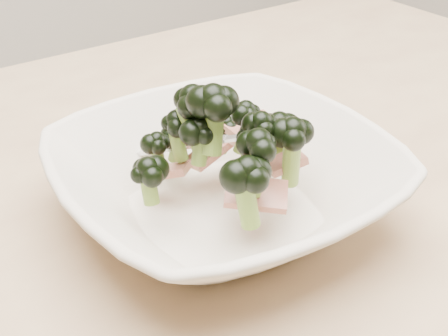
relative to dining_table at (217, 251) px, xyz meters
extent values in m
cube|color=tan|center=(0.00, 0.00, 0.08)|extent=(1.20, 0.80, 0.04)
cylinder|color=tan|center=(0.55, 0.35, -0.30)|extent=(0.06, 0.06, 0.71)
imported|color=beige|center=(-0.03, -0.06, 0.13)|extent=(0.30, 0.30, 0.07)
cylinder|color=olive|center=(-0.05, -0.05, 0.17)|extent=(0.02, 0.02, 0.03)
ellipsoid|color=black|center=(-0.05, -0.05, 0.19)|extent=(0.03, 0.03, 0.03)
cylinder|color=olive|center=(-0.03, -0.11, 0.17)|extent=(0.02, 0.02, 0.04)
ellipsoid|color=black|center=(-0.03, -0.11, 0.19)|extent=(0.04, 0.04, 0.03)
cylinder|color=olive|center=(-0.01, -0.08, 0.17)|extent=(0.02, 0.01, 0.04)
ellipsoid|color=black|center=(-0.01, -0.08, 0.20)|extent=(0.03, 0.03, 0.03)
cylinder|color=olive|center=(-0.01, -0.07, 0.17)|extent=(0.01, 0.01, 0.02)
ellipsoid|color=black|center=(-0.01, -0.07, 0.18)|extent=(0.03, 0.03, 0.02)
cylinder|color=olive|center=(0.03, -0.06, 0.15)|extent=(0.02, 0.02, 0.04)
ellipsoid|color=black|center=(0.03, -0.06, 0.17)|extent=(0.04, 0.04, 0.03)
cylinder|color=olive|center=(-0.06, -0.02, 0.16)|extent=(0.02, 0.02, 0.04)
ellipsoid|color=black|center=(-0.06, -0.02, 0.18)|extent=(0.03, 0.03, 0.03)
cylinder|color=olive|center=(-0.06, 0.00, 0.14)|extent=(0.01, 0.01, 0.03)
ellipsoid|color=black|center=(-0.06, 0.00, 0.16)|extent=(0.03, 0.03, 0.02)
cylinder|color=olive|center=(-0.10, -0.05, 0.15)|extent=(0.01, 0.02, 0.03)
ellipsoid|color=black|center=(-0.10, -0.05, 0.16)|extent=(0.03, 0.03, 0.03)
cylinder|color=olive|center=(-0.05, -0.12, 0.15)|extent=(0.02, 0.02, 0.05)
ellipsoid|color=black|center=(-0.05, -0.12, 0.18)|extent=(0.04, 0.04, 0.03)
cylinder|color=olive|center=(0.00, -0.05, 0.17)|extent=(0.02, 0.02, 0.04)
ellipsoid|color=black|center=(0.00, -0.05, 0.19)|extent=(0.03, 0.03, 0.02)
cylinder|color=olive|center=(-0.05, -0.04, 0.18)|extent=(0.03, 0.02, 0.05)
ellipsoid|color=black|center=(-0.05, -0.04, 0.21)|extent=(0.04, 0.04, 0.03)
cylinder|color=olive|center=(-0.04, -0.06, 0.19)|extent=(0.03, 0.02, 0.05)
ellipsoid|color=black|center=(-0.04, -0.06, 0.22)|extent=(0.04, 0.04, 0.03)
cylinder|color=olive|center=(-0.04, 0.01, 0.14)|extent=(0.02, 0.02, 0.03)
ellipsoid|color=black|center=(-0.04, 0.01, 0.16)|extent=(0.04, 0.04, 0.03)
cylinder|color=olive|center=(0.01, -0.10, 0.16)|extent=(0.03, 0.03, 0.05)
ellipsoid|color=black|center=(0.01, -0.10, 0.19)|extent=(0.04, 0.04, 0.03)
cylinder|color=olive|center=(0.01, -0.01, 0.14)|extent=(0.02, 0.02, 0.03)
ellipsoid|color=black|center=(0.01, -0.01, 0.16)|extent=(0.03, 0.03, 0.02)
cube|color=maroon|center=(0.02, -0.04, 0.15)|extent=(0.05, 0.04, 0.03)
cube|color=maroon|center=(-0.02, -0.02, 0.14)|extent=(0.05, 0.03, 0.03)
cube|color=maroon|center=(-0.07, -0.02, 0.14)|extent=(0.05, 0.05, 0.02)
cube|color=maroon|center=(0.03, -0.02, 0.15)|extent=(0.06, 0.04, 0.02)
cube|color=maroon|center=(0.01, -0.09, 0.15)|extent=(0.04, 0.03, 0.01)
cube|color=maroon|center=(-0.03, -0.10, 0.14)|extent=(0.06, 0.06, 0.02)
camera|label=1|loc=(-0.30, -0.44, 0.43)|focal=50.00mm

